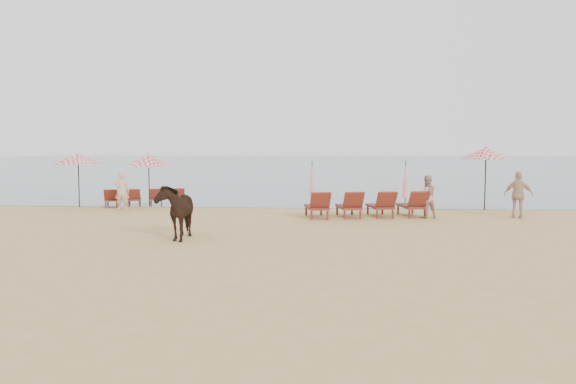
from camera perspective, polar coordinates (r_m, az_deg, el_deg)
name	(u,v)px	position (r m, az deg, el deg)	size (l,w,h in m)	color
ground	(273,254)	(13.67, -1.55, -6.29)	(120.00, 120.00, 0.00)	tan
sea	(321,162)	(93.40, 3.40, 3.02)	(160.00, 140.00, 0.06)	#51606B
lounger_cluster_left	(145,198)	(25.31, -14.30, -0.55)	(3.63, 2.36, 0.53)	maroon
lounger_cluster_right	(366,205)	(20.67, 7.92, -1.30)	(4.54, 2.58, 0.68)	maroon
umbrella_open_left_a	(78,159)	(25.60, -20.55, 3.17)	(2.02, 2.02, 2.30)	black
umbrella_open_left_b	(149,159)	(25.20, -13.98, 3.23)	(1.85, 1.88, 2.35)	black
umbrella_open_right	(486,153)	(24.22, 19.48, 3.74)	(2.12, 2.12, 2.58)	black
umbrella_closed_left	(312,178)	(24.43, 2.45, 1.39)	(0.24, 0.24, 1.97)	black
umbrella_closed_right	(406,179)	(23.91, 11.85, 1.31)	(0.25, 0.25, 2.03)	black
cow	(176,211)	(16.05, -11.31, -1.90)	(0.85, 1.87, 1.58)	black
beachgoer_left	(122,191)	(23.71, -16.50, 0.10)	(0.58, 0.38, 1.60)	tan
beachgoer_right_a	(427,197)	(20.95, 13.89, -0.46)	(0.76, 0.59, 1.56)	tan
beachgoer_right_b	(518,195)	(21.90, 22.37, -0.28)	(0.99, 0.41, 1.70)	tan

